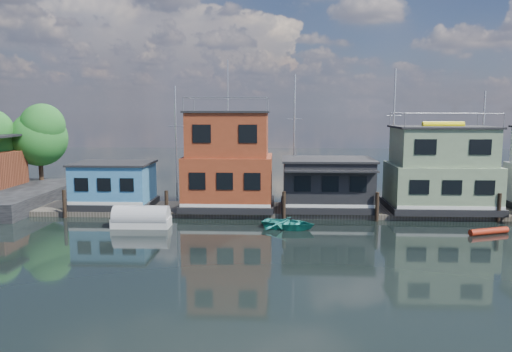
{
  "coord_description": "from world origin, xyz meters",
  "views": [
    {
      "loc": [
        -4.39,
        -28.04,
        8.4
      ],
      "look_at": [
        -6.26,
        12.0,
        3.0
      ],
      "focal_mm": 35.0,
      "sensor_mm": 36.0,
      "label": 1
    }
  ],
  "objects_px": {
    "houseboat_blue": "(114,185)",
    "houseboat_green": "(441,170)",
    "dinghy_teal": "(289,223)",
    "houseboat_red": "(228,162)",
    "red_kayak": "(489,231)",
    "tarp_runabout": "(141,219)",
    "houseboat_dark": "(327,184)"
  },
  "relations": [
    {
      "from": "dinghy_teal",
      "to": "houseboat_red",
      "type": "bearing_deg",
      "value": 59.08
    },
    {
      "from": "houseboat_dark",
      "to": "red_kayak",
      "type": "bearing_deg",
      "value": -32.46
    },
    {
      "from": "houseboat_red",
      "to": "red_kayak",
      "type": "height_order",
      "value": "houseboat_red"
    },
    {
      "from": "houseboat_green",
      "to": "tarp_runabout",
      "type": "relative_size",
      "value": 2.04
    },
    {
      "from": "dinghy_teal",
      "to": "houseboat_blue",
      "type": "bearing_deg",
      "value": 87.03
    },
    {
      "from": "houseboat_blue",
      "to": "houseboat_red",
      "type": "distance_m",
      "value": 9.69
    },
    {
      "from": "tarp_runabout",
      "to": "houseboat_blue",
      "type": "bearing_deg",
      "value": 123.73
    },
    {
      "from": "dinghy_teal",
      "to": "red_kayak",
      "type": "distance_m",
      "value": 13.5
    },
    {
      "from": "houseboat_dark",
      "to": "houseboat_green",
      "type": "distance_m",
      "value": 9.07
    },
    {
      "from": "dinghy_teal",
      "to": "red_kayak",
      "type": "relative_size",
      "value": 1.25
    },
    {
      "from": "houseboat_blue",
      "to": "red_kayak",
      "type": "bearing_deg",
      "value": -13.28
    },
    {
      "from": "red_kayak",
      "to": "dinghy_teal",
      "type": "bearing_deg",
      "value": 155.32
    },
    {
      "from": "tarp_runabout",
      "to": "houseboat_red",
      "type": "bearing_deg",
      "value": 43.52
    },
    {
      "from": "tarp_runabout",
      "to": "houseboat_dark",
      "type": "bearing_deg",
      "value": 21.34
    },
    {
      "from": "houseboat_blue",
      "to": "houseboat_green",
      "type": "height_order",
      "value": "houseboat_green"
    },
    {
      "from": "houseboat_red",
      "to": "tarp_runabout",
      "type": "relative_size",
      "value": 2.88
    },
    {
      "from": "houseboat_red",
      "to": "houseboat_green",
      "type": "distance_m",
      "value": 17.01
    },
    {
      "from": "houseboat_red",
      "to": "red_kayak",
      "type": "bearing_deg",
      "value": -19.73
    },
    {
      "from": "houseboat_blue",
      "to": "dinghy_teal",
      "type": "bearing_deg",
      "value": -21.29
    },
    {
      "from": "dinghy_teal",
      "to": "tarp_runabout",
      "type": "xyz_separation_m",
      "value": [
        -10.52,
        0.03,
        0.23
      ]
    },
    {
      "from": "houseboat_blue",
      "to": "tarp_runabout",
      "type": "xyz_separation_m",
      "value": [
        3.78,
        -5.54,
        -1.59
      ]
    },
    {
      "from": "houseboat_green",
      "to": "dinghy_teal",
      "type": "relative_size",
      "value": 2.23
    },
    {
      "from": "houseboat_blue",
      "to": "houseboat_green",
      "type": "relative_size",
      "value": 0.76
    },
    {
      "from": "houseboat_dark",
      "to": "dinghy_teal",
      "type": "height_order",
      "value": "houseboat_dark"
    },
    {
      "from": "houseboat_blue",
      "to": "houseboat_green",
      "type": "xyz_separation_m",
      "value": [
        26.5,
        0.0,
        1.34
      ]
    },
    {
      "from": "dinghy_teal",
      "to": "tarp_runabout",
      "type": "bearing_deg",
      "value": 108.14
    },
    {
      "from": "houseboat_dark",
      "to": "red_kayak",
      "type": "distance_m",
      "value": 12.37
    },
    {
      "from": "houseboat_dark",
      "to": "dinghy_teal",
      "type": "bearing_deg",
      "value": -119.89
    },
    {
      "from": "houseboat_blue",
      "to": "houseboat_dark",
      "type": "relative_size",
      "value": 0.86
    },
    {
      "from": "houseboat_red",
      "to": "houseboat_green",
      "type": "xyz_separation_m",
      "value": [
        17.0,
        0.0,
        -0.55
      ]
    },
    {
      "from": "houseboat_red",
      "to": "houseboat_green",
      "type": "bearing_deg",
      "value": 0.0
    },
    {
      "from": "dinghy_teal",
      "to": "houseboat_green",
      "type": "bearing_deg",
      "value": -47.11
    }
  ]
}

